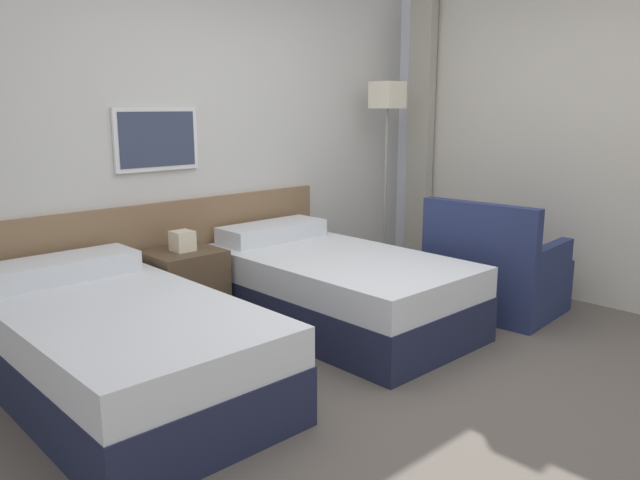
# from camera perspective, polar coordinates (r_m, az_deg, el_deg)

# --- Properties ---
(ground_plane) EXTENTS (16.00, 16.00, 0.00)m
(ground_plane) POSITION_cam_1_polar(r_m,az_deg,el_deg) (3.71, 8.40, -12.50)
(ground_plane) COLOR #5B544C
(wall_headboard) EXTENTS (10.00, 0.10, 2.70)m
(wall_headboard) POSITION_cam_1_polar(r_m,az_deg,el_deg) (4.84, -10.28, 9.10)
(wall_headboard) COLOR silver
(wall_headboard) RESTS_ON ground_plane
(wall_window) EXTENTS (0.21, 4.46, 2.70)m
(wall_window) POSITION_cam_1_polar(r_m,az_deg,el_deg) (5.23, 25.68, 8.79)
(wall_window) COLOR white
(wall_window) RESTS_ON ground_plane
(bed_near_door) EXTENTS (1.07, 1.91, 0.64)m
(bed_near_door) POSITION_cam_1_polar(r_m,az_deg,el_deg) (3.57, -17.82, -9.35)
(bed_near_door) COLOR #1E233D
(bed_near_door) RESTS_ON ground_plane
(bed_near_window) EXTENTS (1.07, 1.91, 0.64)m
(bed_near_window) POSITION_cam_1_polar(r_m,az_deg,el_deg) (4.46, 1.39, -4.43)
(bed_near_window) COLOR #1E233D
(bed_near_window) RESTS_ON ground_plane
(nightstand) EXTENTS (0.49, 0.44, 0.70)m
(nightstand) POSITION_cam_1_polar(r_m,az_deg,el_deg) (4.50, -12.27, -4.32)
(nightstand) COLOR brown
(nightstand) RESTS_ON ground_plane
(floor_lamp) EXTENTS (0.24, 0.24, 1.75)m
(floor_lamp) POSITION_cam_1_polar(r_m,az_deg,el_deg) (5.62, 6.15, 11.38)
(floor_lamp) COLOR #9E9993
(floor_lamp) RESTS_ON ground_plane
(armchair) EXTENTS (0.83, 0.95, 0.87)m
(armchair) POSITION_cam_1_polar(r_m,az_deg,el_deg) (4.92, 15.66, -3.25)
(armchair) COLOR navy
(armchair) RESTS_ON ground_plane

